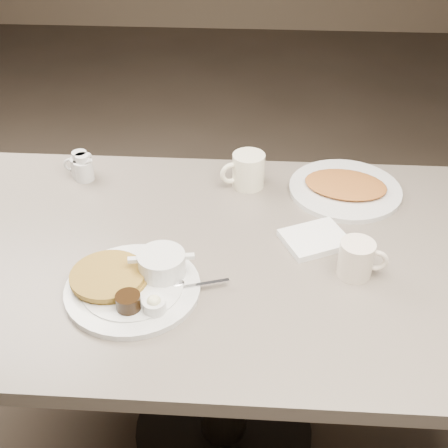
# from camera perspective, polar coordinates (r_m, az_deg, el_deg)

# --- Properties ---
(diner_table) EXTENTS (1.50, 0.90, 0.75)m
(diner_table) POSITION_cam_1_polar(r_m,az_deg,el_deg) (1.57, -0.05, -7.51)
(diner_table) COLOR slate
(diner_table) RESTS_ON ground
(main_plate) EXTENTS (0.40, 0.35, 0.07)m
(main_plate) POSITION_cam_1_polar(r_m,az_deg,el_deg) (1.36, -8.60, -5.44)
(main_plate) COLOR silver
(main_plate) RESTS_ON diner_table
(coffee_mug_near) EXTENTS (0.12, 0.09, 0.09)m
(coffee_mug_near) POSITION_cam_1_polar(r_m,az_deg,el_deg) (1.40, 12.75, -3.27)
(coffee_mug_near) COLOR #F3E4CE
(coffee_mug_near) RESTS_ON diner_table
(napkin) EXTENTS (0.19, 0.18, 0.02)m
(napkin) POSITION_cam_1_polar(r_m,az_deg,el_deg) (1.50, 8.77, -1.46)
(napkin) COLOR white
(napkin) RESTS_ON diner_table
(coffee_mug_far) EXTENTS (0.14, 0.12, 0.10)m
(coffee_mug_far) POSITION_cam_1_polar(r_m,az_deg,el_deg) (1.68, 2.27, 5.19)
(coffee_mug_far) COLOR white
(coffee_mug_far) RESTS_ON diner_table
(creamer_left) EXTENTS (0.09, 0.08, 0.08)m
(creamer_left) POSITION_cam_1_polar(r_m,az_deg,el_deg) (1.78, -13.69, 5.55)
(creamer_left) COLOR beige
(creamer_left) RESTS_ON diner_table
(creamer_right) EXTENTS (0.07, 0.06, 0.08)m
(creamer_right) POSITION_cam_1_polar(r_m,az_deg,el_deg) (1.76, -13.43, 5.27)
(creamer_right) COLOR silver
(creamer_right) RESTS_ON diner_table
(hash_plate) EXTENTS (0.37, 0.37, 0.04)m
(hash_plate) POSITION_cam_1_polar(r_m,az_deg,el_deg) (1.70, 11.64, 3.44)
(hash_plate) COLOR silver
(hash_plate) RESTS_ON diner_table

